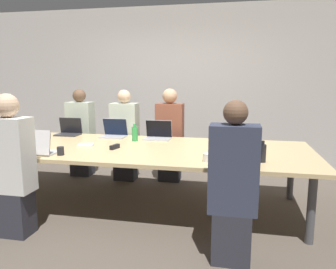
{
  "coord_description": "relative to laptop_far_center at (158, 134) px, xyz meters",
  "views": [
    {
      "loc": [
        1.14,
        -3.69,
        1.54
      ],
      "look_at": [
        0.35,
        0.1,
        0.88
      ],
      "focal_mm": 35.0,
      "sensor_mm": 36.0,
      "label": 1
    }
  ],
  "objects": [
    {
      "name": "laptop_near_left",
      "position": [
        -1.05,
        -1.16,
        0.01
      ],
      "size": [
        0.35,
        0.27,
        0.28
      ],
      "rotation": [
        0.0,
        0.0,
        3.14
      ],
      "color": "silver",
      "rests_on": "conference_table"
    },
    {
      "name": "bottle_near_left",
      "position": [
        -1.34,
        -1.04,
        0.02
      ],
      "size": [
        0.07,
        0.07,
        0.21
      ],
      "color": "#ADD1E0",
      "rests_on": "conference_table"
    },
    {
      "name": "person_near_right",
      "position": [
        1.02,
        -1.63,
        -0.14
      ],
      "size": [
        0.4,
        0.24,
        1.37
      ],
      "rotation": [
        0.0,
        0.0,
        3.14
      ],
      "color": "#2D2D38",
      "rests_on": "ground_plane"
    },
    {
      "name": "notebook",
      "position": [
        -0.76,
        -0.62,
        -0.06
      ],
      "size": [
        0.23,
        0.21,
        0.02
      ],
      "rotation": [
        0.0,
        0.0,
        0.29
      ],
      "color": "silver",
      "rests_on": "conference_table"
    },
    {
      "name": "laptop_far_center",
      "position": [
        0.0,
        0.0,
        0.0
      ],
      "size": [
        0.36,
        0.25,
        0.25
      ],
      "color": "#B7B7BC",
      "rests_on": "conference_table"
    },
    {
      "name": "person_far_center",
      "position": [
        0.06,
        0.48,
        -0.12
      ],
      "size": [
        0.4,
        0.24,
        1.4
      ],
      "color": "#2D2D38",
      "rests_on": "ground_plane"
    },
    {
      "name": "laptop_far_midleft",
      "position": [
        -0.64,
        0.02,
        0.0
      ],
      "size": [
        0.35,
        0.26,
        0.26
      ],
      "color": "#B7B7BC",
      "rests_on": "conference_table"
    },
    {
      "name": "person_near_left",
      "position": [
        -1.09,
        -1.57,
        -0.11
      ],
      "size": [
        0.4,
        0.24,
        1.4
      ],
      "rotation": [
        0.0,
        0.0,
        3.14
      ],
      "color": "#2D2D38",
      "rests_on": "ground_plane"
    },
    {
      "name": "cup_near_right",
      "position": [
        0.76,
        -1.11,
        -0.03
      ],
      "size": [
        0.08,
        0.08,
        0.08
      ],
      "color": "white",
      "rests_on": "conference_table"
    },
    {
      "name": "person_far_midleft",
      "position": [
        -0.61,
        0.39,
        -0.13
      ],
      "size": [
        0.4,
        0.24,
        1.38
      ],
      "color": "#2D2D38",
      "rests_on": "ground_plane"
    },
    {
      "name": "bottle_near_right",
      "position": [
        1.3,
        -1.0,
        0.02
      ],
      "size": [
        0.07,
        0.07,
        0.21
      ],
      "color": "black",
      "rests_on": "conference_table"
    },
    {
      "name": "person_far_left",
      "position": [
        -1.38,
        0.48,
        -0.13
      ],
      "size": [
        0.4,
        0.24,
        1.38
      ],
      "color": "#2D2D38",
      "rests_on": "ground_plane"
    },
    {
      "name": "laptop_near_right",
      "position": [
        1.02,
        -1.2,
        0.01
      ],
      "size": [
        0.34,
        0.27,
        0.27
      ],
      "rotation": [
        0.0,
        0.0,
        3.14
      ],
      "color": "gray",
      "rests_on": "conference_table"
    },
    {
      "name": "bottle_far_center",
      "position": [
        -0.27,
        -0.2,
        0.02
      ],
      "size": [
        0.08,
        0.08,
        0.23
      ],
      "color": "green",
      "rests_on": "conference_table"
    },
    {
      "name": "ground_plane",
      "position": [
        -0.11,
        -0.57,
        -0.8
      ],
      "size": [
        24.0,
        24.0,
        0.0
      ],
      "primitive_type": "plane",
      "color": "brown"
    },
    {
      "name": "conference_table",
      "position": [
        -0.11,
        -0.57,
        -0.12
      ],
      "size": [
        4.08,
        1.55,
        0.73
      ],
      "color": "#D6B77F",
      "rests_on": "ground_plane"
    },
    {
      "name": "laptop_far_left",
      "position": [
        -1.35,
        0.07,
        -0.0
      ],
      "size": [
        0.34,
        0.24,
        0.25
      ],
      "color": "#333338",
      "rests_on": "conference_table"
    },
    {
      "name": "stapler",
      "position": [
        -0.35,
        -0.72,
        -0.05
      ],
      "size": [
        0.08,
        0.16,
        0.05
      ],
      "rotation": [
        0.0,
        0.0,
        -0.26
      ],
      "color": "black",
      "rests_on": "conference_table"
    },
    {
      "name": "curtain_wall",
      "position": [
        -0.11,
        1.62,
        0.6
      ],
      "size": [
        12.0,
        0.06,
        2.8
      ],
      "color": "#BCB7B2",
      "rests_on": "ground_plane"
    },
    {
      "name": "cup_near_left",
      "position": [
        -0.81,
        -1.14,
        -0.03
      ],
      "size": [
        0.07,
        0.07,
        0.09
      ],
      "color": "#232328",
      "rests_on": "conference_table"
    }
  ]
}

